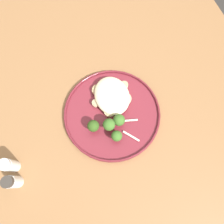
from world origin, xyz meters
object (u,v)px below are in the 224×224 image
salt_shaker (10,165)px  pepper_shaker (13,182)px  seared_scallop_rear_pale (115,103)px  broccoli_floret_split_head (119,120)px  seared_scallop_tiny_bay (98,90)px  seared_scallop_right_edge (113,96)px  seared_scallop_center_golden (124,85)px  broccoli_floret_small_sprig (109,125)px  broccoli_floret_right_tilted (117,136)px  seared_scallop_front_small (125,99)px  seared_scallop_on_noodles (110,111)px  dinner_plate (112,113)px  seared_scallop_half_hidden (96,103)px  broccoli_floret_tall_stalk (93,126)px

salt_shaker → pepper_shaker: bearing=0.0°
seared_scallop_rear_pale → broccoli_floret_split_head: broccoli_floret_split_head is taller
broccoli_floret_split_head → pepper_shaker: bearing=-78.4°
seared_scallop_tiny_bay → salt_shaker: salt_shaker is taller
seared_scallop_right_edge → seared_scallop_center_golden: 0.05m
seared_scallop_right_edge → broccoli_floret_small_sprig: size_ratio=0.54×
seared_scallop_tiny_bay → broccoli_floret_right_tilted: bearing=1.9°
seared_scallop_front_small → seared_scallop_on_noodles: seared_scallop_front_small is taller
seared_scallop_tiny_bay → pepper_shaker: 0.34m
broccoli_floret_right_tilted → seared_scallop_tiny_bay: bearing=-178.1°
seared_scallop_on_noodles → broccoli_floret_small_sprig: 0.05m
seared_scallop_center_golden → seared_scallop_tiny_bay: bearing=-98.2°
dinner_plate → seared_scallop_center_golden: 0.10m
seared_scallop_front_small → seared_scallop_half_hidden: seared_scallop_front_small is taller
seared_scallop_tiny_bay → broccoli_floret_small_sprig: (0.12, -0.01, 0.02)m
seared_scallop_right_edge → seared_scallop_front_small: (0.02, 0.03, -0.00)m
seared_scallop_center_golden → pepper_shaker: (0.17, -0.37, 0.01)m
broccoli_floret_small_sprig → pepper_shaker: (0.06, -0.28, -0.01)m
seared_scallop_right_edge → broccoli_floret_right_tilted: broccoli_floret_right_tilted is taller
seared_scallop_rear_pale → pepper_shaker: bearing=-68.9°
seared_scallop_half_hidden → salt_shaker: (0.10, -0.27, 0.01)m
broccoli_floret_small_sprig → salt_shaker: 0.29m
seared_scallop_right_edge → seared_scallop_half_hidden: (0.00, -0.06, -0.00)m
dinner_plate → broccoli_floret_split_head: broccoli_floret_split_head is taller
broccoli_floret_right_tilted → broccoli_floret_split_head: size_ratio=0.88×
seared_scallop_front_small → seared_scallop_tiny_bay: size_ratio=1.00×
seared_scallop_center_golden → broccoli_floret_tall_stalk: 0.16m
seared_scallop_half_hidden → seared_scallop_rear_pale: 0.06m
dinner_plate → broccoli_floret_tall_stalk: bearing=-66.4°
seared_scallop_front_small → seared_scallop_rear_pale: bearing=-87.0°
salt_shaker → seared_scallop_front_small: bearing=103.0°
seared_scallop_half_hidden → salt_shaker: bearing=-69.7°
dinner_plate → broccoli_floret_right_tilted: size_ratio=6.75×
broccoli_floret_tall_stalk → broccoli_floret_small_sprig: bearing=73.3°
seared_scallop_tiny_bay → seared_scallop_rear_pale: seared_scallop_rear_pale is taller
seared_scallop_center_golden → pepper_shaker: pepper_shaker is taller
seared_scallop_tiny_bay → seared_scallop_on_noodles: 0.08m
seared_scallop_half_hidden → broccoli_floret_right_tilted: 0.12m
broccoli_floret_small_sprig → salt_shaker: bearing=-86.8°
seared_scallop_right_edge → broccoli_floret_small_sprig: (0.09, -0.04, 0.02)m
dinner_plate → seared_scallop_center_golden: size_ratio=11.93×
broccoli_floret_tall_stalk → salt_shaker: bearing=-83.2°
seared_scallop_tiny_bay → seared_scallop_center_golden: size_ratio=1.47×
dinner_plate → broccoli_floret_tall_stalk: 0.08m
seared_scallop_front_small → seared_scallop_right_edge: bearing=-123.1°
seared_scallop_on_noodles → seared_scallop_center_golden: (-0.07, 0.07, 0.00)m
dinner_plate → broccoli_floret_split_head: bearing=13.1°
seared_scallop_half_hidden → seared_scallop_rear_pale: (0.02, 0.05, 0.00)m
broccoli_floret_split_head → seared_scallop_front_small: bearing=145.1°
broccoli_floret_right_tilted → broccoli_floret_small_sprig: size_ratio=0.78×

